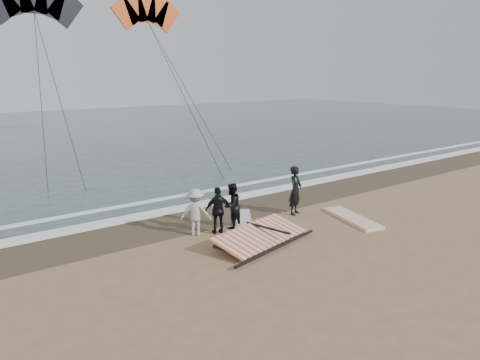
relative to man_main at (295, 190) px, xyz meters
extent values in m
plane|color=#8C704C|center=(-1.38, -2.66, -0.93)|extent=(120.00, 120.00, 0.00)
cube|color=#233838|center=(-1.38, 30.34, -0.91)|extent=(120.00, 54.00, 0.02)
cube|color=#4C3D2B|center=(-1.38, 1.84, -0.92)|extent=(120.00, 2.80, 0.01)
cube|color=white|center=(-1.38, 3.24, -0.90)|extent=(120.00, 0.90, 0.01)
cube|color=white|center=(-1.38, 4.94, -0.90)|extent=(120.00, 0.45, 0.01)
imported|color=black|center=(0.00, 0.00, 0.00)|extent=(0.80, 0.68, 1.85)
cube|color=white|center=(1.17, -1.81, -0.87)|extent=(1.54, 2.88, 0.11)
cube|color=beige|center=(-2.09, 0.57, -0.88)|extent=(1.83, 2.22, 0.10)
imported|color=black|center=(-2.86, 0.18, -0.14)|extent=(0.93, 0.83, 1.57)
imported|color=black|center=(-3.56, -0.02, -0.13)|extent=(1.01, 0.67, 1.59)
imported|color=#AEADA9|center=(-4.26, 0.28, -0.14)|extent=(1.16, 1.10, 1.57)
cube|color=black|center=(-3.28, -1.04, -0.88)|extent=(2.39, 1.05, 0.09)
cube|color=#DE4A25|center=(-3.08, -1.64, -0.63)|extent=(3.60, 2.02, 0.36)
cylinder|color=black|center=(-3.08, -2.42, -0.82)|extent=(3.86, 0.94, 0.09)
cylinder|color=black|center=(-2.78, -1.64, -0.48)|extent=(0.44, 1.68, 0.07)
cylinder|color=#262626|center=(3.30, 14.30, 3.72)|extent=(0.04, 0.04, 18.26)
cylinder|color=#262626|center=(4.11, 15.08, 3.72)|extent=(0.04, 0.04, 16.69)
cylinder|color=#262626|center=(-4.85, 15.21, 3.70)|extent=(0.04, 0.04, 15.19)
cylinder|color=#262626|center=(-4.16, 14.70, 3.70)|extent=(0.04, 0.04, 15.76)
camera|label=1|loc=(-12.08, -12.27, 4.32)|focal=35.00mm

